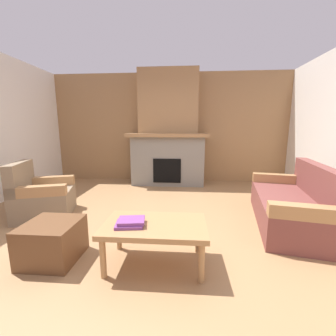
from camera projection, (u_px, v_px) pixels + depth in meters
The scene contains 8 objects.
ground at pixel (153, 231), 2.87m from camera, with size 9.00×9.00×0.00m, color #9E754C.
wall_back_wood_panel at pixel (169, 128), 5.57m from camera, with size 6.00×0.12×2.70m, color #997047.
fireplace at pixel (168, 136), 5.23m from camera, with size 1.90×0.82×2.70m.
couch at pixel (294, 205), 3.04m from camera, with size 1.18×1.93×0.85m.
armchair at pixel (42, 197), 3.34m from camera, with size 0.96×0.96×0.85m.
coffee_table at pixel (155, 229), 2.12m from camera, with size 1.00×0.60×0.43m.
ottoman at pixel (53, 241), 2.22m from camera, with size 0.52×0.52×0.40m, color brown.
book_stack_near_edge at pixel (131, 222), 2.06m from camera, with size 0.30×0.25×0.06m.
Camera 1 is at (0.40, -2.65, 1.34)m, focal length 23.14 mm.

